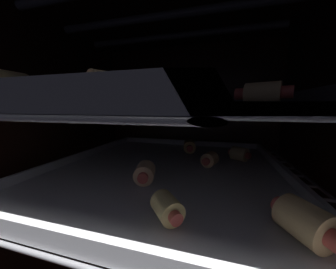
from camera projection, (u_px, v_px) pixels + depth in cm
name	position (u px, v px, depth cm)	size (l,w,h in cm)	color
ground_plane	(167.00, 221.00, 35.88)	(55.37, 51.04, 1.20)	black
oven_wall_back	(188.00, 114.00, 56.30)	(55.37, 1.20, 40.99)	black
oven_wall_left	(53.00, 116.00, 39.69)	(1.20, 48.64, 40.99)	black
heating_element	(167.00, 15.00, 29.81)	(42.38, 19.22, 1.39)	#333338
oven_rack_lower	(167.00, 172.00, 34.20)	(50.34, 47.66, 0.50)	slate
baking_tray_lower	(167.00, 168.00, 34.09)	(41.59, 42.79, 2.12)	silver
pig_in_blanket_lower_0	(145.00, 173.00, 26.97)	(3.82, 4.94, 3.03)	#DAB084
pig_in_blanket_lower_1	(210.00, 159.00, 34.30)	(3.55, 4.36, 2.72)	#E2B57D
pig_in_blanket_lower_2	(239.00, 154.00, 37.89)	(4.62, 4.17, 2.96)	#D7B47A
pig_in_blanket_lower_3	(167.00, 207.00, 18.03)	(4.06, 4.39, 2.58)	#DCC578
pig_in_blanket_lower_4	(190.00, 146.00, 45.22)	(3.68, 6.42, 3.03)	#E6BC70
pig_in_blanket_lower_5	(305.00, 222.00, 15.20)	(4.79, 6.02, 3.36)	#EAC17B
oven_rack_upper	(167.00, 111.00, 32.37)	(50.47, 47.66, 0.63)	slate
baking_tray_upper	(167.00, 106.00, 32.22)	(41.59, 42.79, 2.76)	#4C4C51
pig_in_blanket_upper_0	(7.00, 87.00, 17.47)	(3.47, 5.01, 3.29)	#DEC276
pig_in_blanket_upper_1	(171.00, 97.00, 31.40)	(4.86, 4.08, 2.70)	#E2BC86
pig_in_blanket_upper_2	(214.00, 98.00, 38.39)	(5.74, 3.84, 3.17)	#ECB281
pig_in_blanket_upper_3	(113.00, 98.00, 33.93)	(2.69, 4.47, 2.64)	#E2C07C
pig_in_blanket_upper_4	(108.00, 96.00, 29.32)	(4.65, 4.86, 2.83)	#E8C06E
pig_in_blanket_upper_5	(118.00, 99.00, 41.64)	(4.86, 3.83, 3.22)	#E6B17A
pig_in_blanket_upper_6	(107.00, 87.00, 14.60)	(3.66, 4.79, 2.58)	#DDB97A
pig_in_blanket_upper_7	(158.00, 90.00, 16.37)	(5.37, 3.61, 2.44)	#DEC775
pig_in_blanket_upper_8	(173.00, 100.00, 39.59)	(5.34, 5.16, 2.55)	#EAB582
pig_in_blanket_upper_9	(143.00, 100.00, 45.36)	(5.94, 3.67, 3.05)	#D4BC75
pig_in_blanket_upper_10	(262.00, 93.00, 19.68)	(5.92, 3.56, 2.43)	#D6B77A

